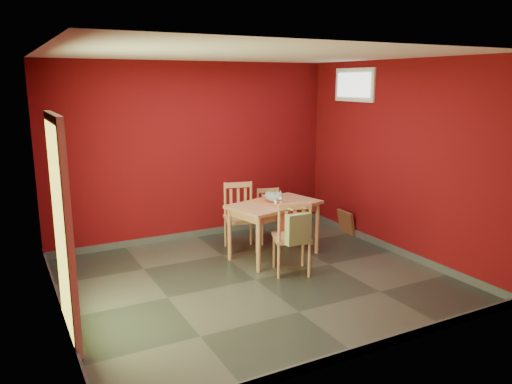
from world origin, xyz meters
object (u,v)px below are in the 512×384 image
chair_far_left (240,216)px  chair_near (292,236)px  dining_table (274,210)px  tote_bag (298,229)px  cat (273,195)px  chair_far_right (270,215)px  picture_frame (346,222)px

chair_far_left → chair_near: 1.19m
dining_table → chair_near: bearing=-100.0°
tote_bag → cat: bearing=79.3°
chair_far_left → tote_bag: (0.10, -1.40, 0.16)m
chair_far_right → cat: (-0.30, -0.60, 0.46)m
chair_far_left → tote_bag: size_ratio=2.17×
cat → picture_frame: bearing=-21.2°
tote_bag → dining_table: bearing=79.0°
chair_far_left → chair_far_right: 0.59m
tote_bag → cat: size_ratio=1.12×
chair_far_right → tote_bag: 1.62m
chair_far_right → cat: size_ratio=2.01×
chair_near → chair_far_left: bearing=97.3°
dining_table → chair_far_left: (-0.27, 0.53, -0.18)m
chair_far_left → chair_near: bearing=-82.7°
chair_near → tote_bag: bearing=-103.9°
chair_far_left → chair_far_right: (0.57, 0.14, -0.09)m
dining_table → chair_far_right: chair_far_right is taller
chair_far_right → chair_near: bearing=-107.6°
chair_near → tote_bag: (-0.05, -0.22, 0.16)m
dining_table → cat: cat is taller
chair_far_left → chair_near: size_ratio=1.00×
tote_bag → chair_far_right: bearing=72.9°
chair_far_left → cat: bearing=-59.3°
chair_far_left → picture_frame: (1.83, -0.14, -0.31)m
chair_far_right → picture_frame: chair_far_right is taller
chair_far_left → tote_bag: 1.41m
dining_table → tote_bag: 0.89m
chair_near → cat: bearing=80.3°
dining_table → tote_bag: bearing=-101.0°
dining_table → picture_frame: (1.56, 0.39, -0.49)m
chair_near → tote_bag: 0.28m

